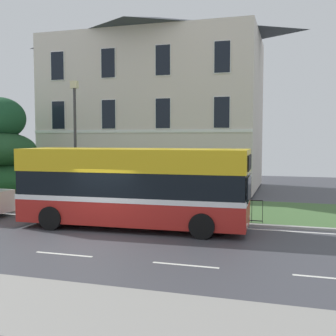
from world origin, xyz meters
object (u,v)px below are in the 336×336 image
at_px(evergreen_tree, 0,160).
at_px(single_decker_bus, 133,186).
at_px(georgian_townhouse, 156,102).
at_px(street_lamp_post, 75,136).
at_px(litter_bin, 155,202).

distance_m(evergreen_tree, single_decker_bus, 12.49).
height_order(georgian_townhouse, evergreen_tree, georgian_townhouse).
relative_size(single_decker_bus, street_lamp_post, 1.48).
xyz_separation_m(single_decker_bus, street_lamp_post, (-4.25, 2.92, 2.10)).
bearing_deg(single_decker_bus, street_lamp_post, 143.41).
distance_m(single_decker_bus, litter_bin, 2.79).
relative_size(georgian_townhouse, evergreen_tree, 2.35).
xyz_separation_m(evergreen_tree, single_decker_bus, (11.04, -5.79, -0.63)).
height_order(single_decker_bus, street_lamp_post, street_lamp_post).
bearing_deg(evergreen_tree, litter_bin, -16.00).
xyz_separation_m(georgian_townhouse, litter_bin, (3.52, -11.10, -5.63)).
height_order(georgian_townhouse, street_lamp_post, georgian_townhouse).
height_order(evergreen_tree, single_decker_bus, evergreen_tree).
bearing_deg(street_lamp_post, georgian_townhouse, 85.75).
height_order(georgian_townhouse, single_decker_bus, georgian_townhouse).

